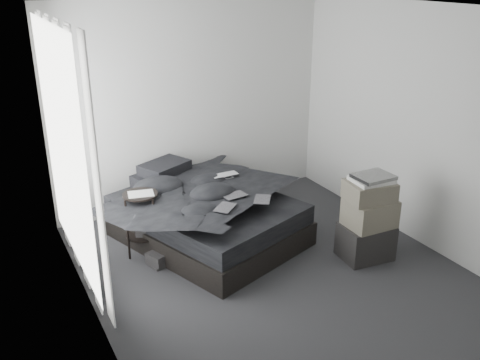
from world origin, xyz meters
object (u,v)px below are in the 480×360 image
bed (208,228)px  side_stand (142,224)px  laptop (226,171)px  box_lower (366,241)px

bed → side_stand: 0.78m
laptop → side_stand: 1.15m
bed → side_stand: side_stand is taller
side_stand → box_lower: bearing=-30.5°
bed → box_lower: (1.33, -1.17, 0.06)m
laptop → bed: bearing=-154.5°
bed → side_stand: (-0.75, 0.05, 0.21)m
laptop → box_lower: bearing=-54.3°
box_lower → laptop: bearing=126.7°
bed → box_lower: box_lower is taller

